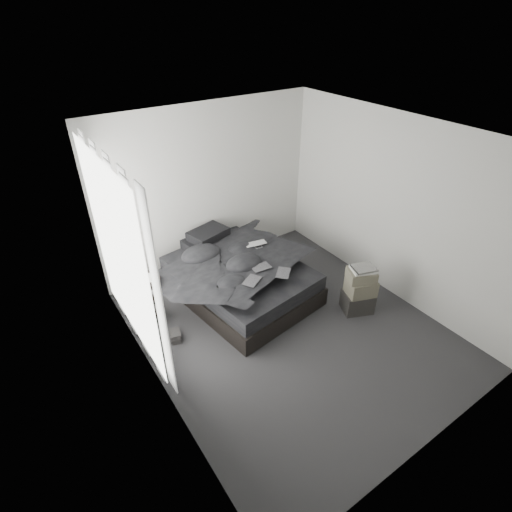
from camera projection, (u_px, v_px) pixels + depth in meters
floor at (289, 329)px, 5.43m from camera, size 3.60×4.20×0.01m
ceiling at (301, 137)px, 4.02m from camera, size 3.60×4.20×0.01m
wall_back at (209, 189)px, 6.18m from camera, size 3.60×0.01×2.60m
wall_front at (455, 359)px, 3.26m from camera, size 3.60×0.01×2.60m
wall_left at (149, 302)px, 3.87m from camera, size 0.01×4.20×2.60m
wall_right at (395, 209)px, 5.57m from camera, size 0.01×4.20×2.60m
window_left at (120, 255)px, 4.48m from camera, size 0.02×2.00×2.30m
curtain_left at (126, 259)px, 4.54m from camera, size 0.06×2.12×2.48m
bed at (240, 286)px, 6.00m from camera, size 1.83×2.26×0.28m
mattress at (240, 273)px, 5.86m from camera, size 1.76×2.19×0.22m
duvet at (242, 261)px, 5.70m from camera, size 1.75×1.96×0.24m
pillow_lower at (204, 242)px, 6.23m from camera, size 0.67×0.50×0.14m
pillow_upper at (208, 234)px, 6.19m from camera, size 0.66×0.53×0.13m
laptop at (257, 241)px, 5.91m from camera, size 0.36×0.27×0.03m
comic_a at (252, 276)px, 5.18m from camera, size 0.31×0.28×0.01m
comic_b at (261, 262)px, 5.44m from camera, size 0.27×0.19×0.01m
comic_c at (284, 267)px, 5.32m from camera, size 0.31×0.30×0.01m
side_stand at (149, 301)px, 5.37m from camera, size 0.44×0.44×0.71m
papers at (146, 279)px, 5.17m from camera, size 0.28×0.21×0.01m
floor_books at (176, 336)px, 5.21m from camera, size 0.18×0.21×0.13m
box_lower at (357, 301)px, 5.68m from camera, size 0.50×0.45×0.30m
box_mid at (361, 287)px, 5.53m from camera, size 0.46×0.41×0.23m
box_upper at (361, 275)px, 5.43m from camera, size 0.45×0.42×0.16m
art_book_white at (363, 269)px, 5.38m from camera, size 0.38×0.35×0.03m
art_book_snake at (364, 268)px, 5.36m from camera, size 0.36×0.32×0.03m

